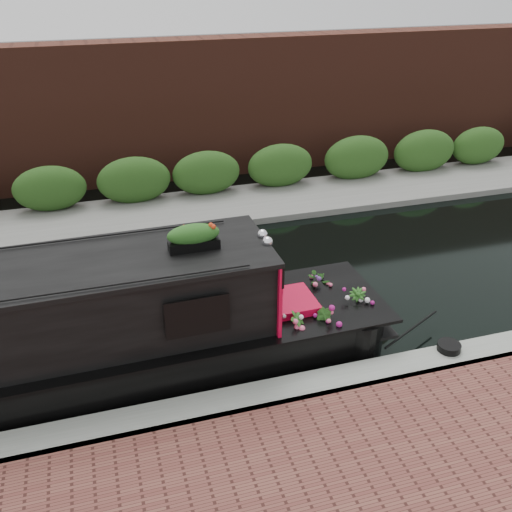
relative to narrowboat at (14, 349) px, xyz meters
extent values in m
plane|color=black|center=(2.41, 1.87, -0.81)|extent=(80.00, 80.00, 0.00)
cube|color=gray|center=(2.41, -1.43, -0.81)|extent=(40.00, 0.60, 0.50)
cube|color=slate|center=(2.41, 6.07, -0.81)|extent=(40.00, 2.40, 0.34)
cube|color=#28511B|center=(2.41, 6.97, -0.81)|extent=(40.00, 1.10, 2.80)
cube|color=#4B2319|center=(2.41, 9.07, -0.81)|extent=(40.00, 1.00, 8.00)
cube|color=red|center=(4.00, 0.00, 0.57)|extent=(0.09, 1.70, 1.31)
cube|color=black|center=(2.71, -0.86, 0.64)|extent=(0.87, 0.04, 0.53)
cube|color=red|center=(4.50, 0.00, -0.13)|extent=(0.79, 0.88, 0.48)
sphere|color=white|center=(4.01, -0.14, 1.33)|extent=(0.17, 0.17, 0.17)
sphere|color=white|center=(4.01, 0.14, 1.33)|extent=(0.17, 0.17, 0.17)
cube|color=black|center=(2.86, 0.00, 1.38)|extent=(0.79, 0.26, 0.16)
ellipsoid|color=red|center=(2.86, 0.00, 1.58)|extent=(0.86, 0.27, 0.23)
imported|color=#295F1F|center=(4.38, -0.58, -0.08)|extent=(0.37, 0.37, 0.59)
imported|color=#295F1F|center=(4.85, -0.63, -0.10)|extent=(0.35, 0.38, 0.55)
imported|color=#295F1F|center=(5.28, 0.55, -0.11)|extent=(0.63, 0.62, 0.53)
imported|color=#295F1F|center=(5.64, -0.18, -0.10)|extent=(0.43, 0.43, 0.56)
imported|color=#295F1F|center=(4.41, 0.65, -0.09)|extent=(0.22, 0.31, 0.57)
cylinder|color=olive|center=(6.24, 0.00, -0.64)|extent=(0.34, 0.34, 0.34)
cylinder|color=black|center=(6.86, -1.29, -0.50)|extent=(0.39, 0.39, 0.12)
camera|label=1|loc=(1.56, -7.74, 5.37)|focal=40.00mm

